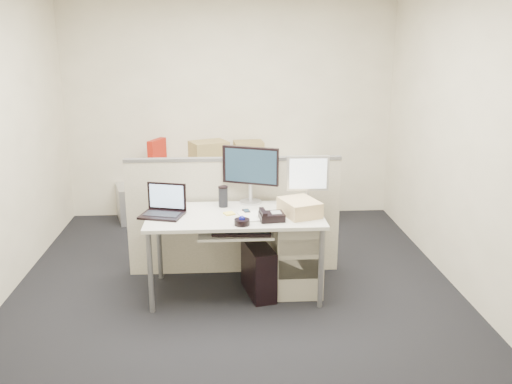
{
  "coord_description": "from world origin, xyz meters",
  "views": [
    {
      "loc": [
        -0.09,
        -4.41,
        2.2
      ],
      "look_at": [
        0.19,
        0.15,
        0.88
      ],
      "focal_mm": 38.0,
      "sensor_mm": 36.0,
      "label": 1
    }
  ],
  "objects": [
    {
      "name": "wall_front",
      "position": [
        0.0,
        -2.25,
        1.35
      ],
      "size": [
        4.0,
        0.02,
        2.7
      ],
      "primitive_type": "cube",
      "color": "#EEE4C7",
      "rests_on": "ground"
    },
    {
      "name": "floor",
      "position": [
        0.0,
        0.0,
        -0.01
      ],
      "size": [
        4.0,
        4.5,
        0.01
      ],
      "primitive_type": "cube",
      "color": "black",
      "rests_on": "ground"
    },
    {
      "name": "paper_stack",
      "position": [
        0.15,
        -0.08,
        0.74
      ],
      "size": [
        0.27,
        0.31,
        0.01
      ],
      "primitive_type": "cube",
      "rotation": [
        0.0,
        0.0,
        0.21
      ],
      "color": "silver",
      "rests_on": "desk"
    },
    {
      "name": "laptop",
      "position": [
        -0.62,
        -0.02,
        0.86
      ],
      "size": [
        0.4,
        0.34,
        0.26
      ],
      "primitive_type": "cube",
      "rotation": [
        0.0,
        0.0,
        -0.27
      ],
      "color": "black",
      "rests_on": "desk"
    },
    {
      "name": "wall_back",
      "position": [
        0.0,
        2.25,
        1.35
      ],
      "size": [
        4.0,
        0.02,
        2.7
      ],
      "primitive_type": "cube",
      "color": "#EEE4C7",
      "rests_on": "ground"
    },
    {
      "name": "pc_tower_spare_silver",
      "position": [
        -1.3,
        2.03,
        0.22
      ],
      "size": [
        0.31,
        0.5,
        0.44
      ],
      "primitive_type": "cube",
      "rotation": [
        0.0,
        0.0,
        0.28
      ],
      "color": "#B7B7BC",
      "rests_on": "floor"
    },
    {
      "name": "keyboard",
      "position": [
        0.05,
        -0.22,
        0.64
      ],
      "size": [
        0.5,
        0.21,
        0.03
      ],
      "primitive_type": "cube",
      "rotation": [
        0.0,
        0.0,
        -0.09
      ],
      "color": "black",
      "rests_on": "keyboard_tray"
    },
    {
      "name": "monitor_small",
      "position": [
        0.65,
        0.18,
        0.96
      ],
      "size": [
        0.38,
        0.2,
        0.46
      ],
      "primitive_type": "cube",
      "rotation": [
        0.0,
        0.0,
        -0.03
      ],
      "color": "#B7B7BC",
      "rests_on": "desk"
    },
    {
      "name": "travel_mug",
      "position": [
        -0.1,
        0.22,
        0.82
      ],
      "size": [
        0.09,
        0.09,
        0.18
      ],
      "primitive_type": "cylinder",
      "rotation": [
        0.0,
        0.0,
        0.11
      ],
      "color": "black",
      "rests_on": "desk"
    },
    {
      "name": "back_counter",
      "position": [
        0.0,
        1.93,
        0.36
      ],
      "size": [
        2.0,
        0.6,
        0.72
      ],
      "primitive_type": "cube",
      "color": "#ACA992",
      "rests_on": "floor"
    },
    {
      "name": "red_binder",
      "position": [
        -0.88,
        2.0,
        0.87
      ],
      "size": [
        0.2,
        0.32,
        0.3
      ],
      "primitive_type": "cube",
      "rotation": [
        0.0,
        0.0,
        -0.42
      ],
      "color": "#9C180B",
      "rests_on": "back_counter"
    },
    {
      "name": "cellphone",
      "position": [
        0.1,
        0.05,
        0.74
      ],
      "size": [
        0.07,
        0.11,
        0.01
      ],
      "primitive_type": "cube",
      "rotation": [
        0.0,
        0.0,
        0.19
      ],
      "color": "black",
      "rests_on": "desk"
    },
    {
      "name": "cardboard_box_left",
      "position": [
        -0.26,
        1.81,
        0.87
      ],
      "size": [
        0.49,
        0.44,
        0.31
      ],
      "primitive_type": "cube",
      "rotation": [
        0.0,
        0.0,
        0.41
      ],
      "color": "#9D8449",
      "rests_on": "back_counter"
    },
    {
      "name": "cardboard_box_right",
      "position": [
        0.22,
        2.05,
        0.85
      ],
      "size": [
        0.37,
        0.3,
        0.25
      ],
      "primitive_type": "cube",
      "rotation": [
        0.0,
        0.0,
        0.09
      ],
      "color": "#9D8449",
      "rests_on": "back_counter"
    },
    {
      "name": "cubicle_partition",
      "position": [
        0.0,
        0.45,
        0.55
      ],
      "size": [
        2.0,
        0.06,
        1.1
      ],
      "primitive_type": "cube",
      "color": "beige",
      "rests_on": "floor"
    },
    {
      "name": "keyboard_tray",
      "position": [
        0.0,
        -0.18,
        0.62
      ],
      "size": [
        0.62,
        0.32,
        0.02
      ],
      "primitive_type": "cube",
      "color": "silver",
      "rests_on": "desk"
    },
    {
      "name": "sticky_pad",
      "position": [
        -0.05,
        0.0,
        0.74
      ],
      "size": [
        0.11,
        0.11,
        0.01
      ],
      "primitive_type": "cube",
      "rotation": [
        0.0,
        0.0,
        0.39
      ],
      "color": "#FFE252",
      "rests_on": "desk"
    },
    {
      "name": "monitor_main",
      "position": [
        0.15,
        0.32,
        0.99
      ],
      "size": [
        0.56,
        0.38,
        0.52
      ],
      "primitive_type": "cube",
      "rotation": [
        0.0,
        0.0,
        -0.38
      ],
      "color": "black",
      "rests_on": "desk"
    },
    {
      "name": "desk",
      "position": [
        0.0,
        0.0,
        0.66
      ],
      "size": [
        1.5,
        0.75,
        0.73
      ],
      "color": "silver",
      "rests_on": "floor"
    },
    {
      "name": "manila_folders",
      "position": [
        0.55,
        -0.05,
        0.8
      ],
      "size": [
        0.37,
        0.42,
        0.13
      ],
      "primitive_type": "cube",
      "rotation": [
        0.0,
        0.0,
        0.34
      ],
      "color": "#D9C080",
      "rests_on": "desk"
    },
    {
      "name": "desk_phone",
      "position": [
        0.3,
        -0.18,
        0.76
      ],
      "size": [
        0.22,
        0.19,
        0.06
      ],
      "primitive_type": "cube",
      "rotation": [
        0.0,
        0.0,
        0.11
      ],
      "color": "black",
      "rests_on": "desk"
    },
    {
      "name": "trackball",
      "position": [
        0.05,
        -0.28,
        0.75
      ],
      "size": [
        0.14,
        0.14,
        0.05
      ],
      "primitive_type": "cylinder",
      "rotation": [
        0.0,
        0.0,
        0.08
      ],
      "color": "black",
      "rests_on": "desk"
    },
    {
      "name": "wall_right",
      "position": [
        2.0,
        0.0,
        1.35
      ],
      "size": [
        0.02,
        4.5,
        2.7
      ],
      "primitive_type": "cube",
      "color": "#EEE4C7",
      "rests_on": "ground"
    },
    {
      "name": "drawer_pedestal",
      "position": [
        0.55,
        0.05,
        0.33
      ],
      "size": [
        0.4,
        0.55,
        0.65
      ],
      "primitive_type": "cube",
      "color": "#ACA992",
      "rests_on": "floor"
    },
    {
      "name": "pc_tower_spare_dark",
      "position": [
        -1.05,
        1.92,
        0.21
      ],
      "size": [
        0.31,
        0.48,
        0.42
      ],
      "primitive_type": "cube",
      "rotation": [
        0.0,
        0.0,
        0.31
      ],
      "color": "black",
      "rests_on": "floor"
    },
    {
      "name": "pc_tower_desk",
      "position": [
        0.2,
        -0.05,
        0.23
      ],
      "size": [
        0.29,
        0.51,
        0.45
      ],
      "primitive_type": "cube",
      "rotation": [
        0.0,
        0.0,
        0.22
      ],
      "color": "black",
      "rests_on": "floor"
    },
    {
      "name": "banana",
      "position": [
        0.28,
        -0.15,
        0.75
      ],
      "size": [
        0.17,
        0.13,
        0.04
      ],
      "primitive_type": "ellipsoid",
      "rotation": [
        0.0,
        0.0,
        0.57
      ],
      "color": "gold",
      "rests_on": "desk"
    }
  ]
}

